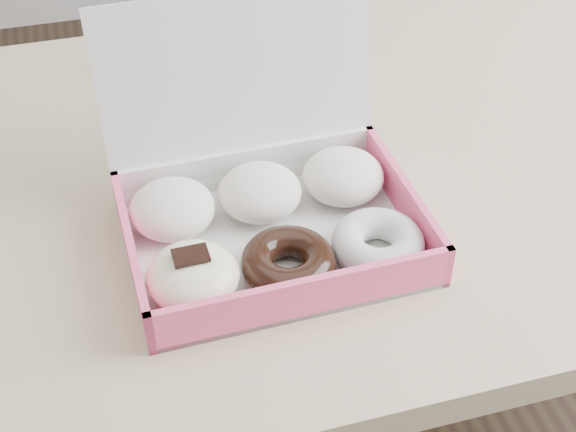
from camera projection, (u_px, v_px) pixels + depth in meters
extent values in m
cube|color=tan|center=(411.00, 150.00, 1.07)|extent=(1.20, 0.80, 0.04)
cylinder|color=tan|center=(36.00, 256.00, 1.46)|extent=(0.05, 0.05, 0.71)
cylinder|color=tan|center=(573.00, 159.00, 1.68)|extent=(0.05, 0.05, 0.71)
cube|color=silver|center=(274.00, 243.00, 0.90)|extent=(0.33, 0.24, 0.01)
cube|color=#FF5485|center=(305.00, 299.00, 0.80)|extent=(0.32, 0.02, 0.05)
cube|color=silver|center=(247.00, 168.00, 0.96)|extent=(0.32, 0.02, 0.05)
cube|color=#FF5485|center=(132.00, 256.00, 0.85)|extent=(0.01, 0.24, 0.05)
cube|color=#FF5485|center=(404.00, 201.00, 0.92)|extent=(0.01, 0.24, 0.05)
cube|color=silver|center=(239.00, 93.00, 0.92)|extent=(0.32, 0.07, 0.23)
ellipsoid|color=white|center=(172.00, 209.00, 0.89)|extent=(0.10, 0.10, 0.05)
ellipsoid|color=white|center=(260.00, 192.00, 0.92)|extent=(0.10, 0.10, 0.05)
ellipsoid|color=white|center=(343.00, 176.00, 0.94)|extent=(0.10, 0.10, 0.05)
ellipsoid|color=#FFF1C6|center=(193.00, 276.00, 0.81)|extent=(0.10, 0.10, 0.05)
cube|color=black|center=(191.00, 255.00, 0.80)|extent=(0.04, 0.03, 0.00)
torus|color=black|center=(288.00, 262.00, 0.84)|extent=(0.10, 0.10, 0.04)
torus|color=white|center=(378.00, 243.00, 0.87)|extent=(0.10, 0.10, 0.04)
cube|color=beige|center=(231.00, 58.00, 1.18)|extent=(0.28, 0.25, 0.04)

